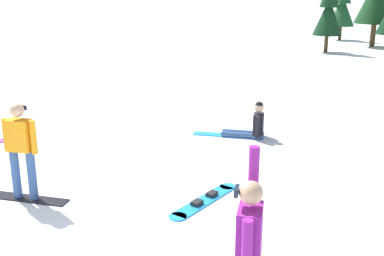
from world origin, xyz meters
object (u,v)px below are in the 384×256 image
at_px(snowboarder_midground, 21,150).
at_px(loose_snowboard_far_spare, 204,200).
at_px(pine_tree_leaning, 329,9).
at_px(snowboarder_foreground, 249,254).
at_px(pine_tree_tall, 342,5).
at_px(snowboarder_background, 251,125).

relative_size(snowboarder_midground, loose_snowboard_far_spare, 0.98).
distance_m(snowboarder_midground, pine_tree_leaning, 22.32).
bearing_deg(pine_tree_leaning, snowboarder_foreground, -93.48).
distance_m(loose_snowboard_far_spare, pine_tree_tall, 28.30).
bearing_deg(snowboarder_background, snowboarder_midground, -127.13).
relative_size(pine_tree_tall, pine_tree_leaning, 1.00).
distance_m(snowboarder_foreground, loose_snowboard_far_spare, 3.44).
height_order(snowboarder_foreground, snowboarder_midground, snowboarder_foreground).
height_order(snowboarder_midground, pine_tree_tall, pine_tree_tall).
xyz_separation_m(snowboarder_foreground, loose_snowboard_far_spare, (-1.12, 3.11, -0.95)).
xyz_separation_m(snowboarder_foreground, pine_tree_tall, (2.60, 31.06, 1.43)).
height_order(snowboarder_background, pine_tree_tall, pine_tree_tall).
bearing_deg(loose_snowboard_far_spare, pine_tree_leaning, 82.96).
bearing_deg(snowboarder_midground, snowboarder_foreground, -30.47).
xyz_separation_m(snowboarder_background, loose_snowboard_far_spare, (-0.34, -3.86, -0.29)).
bearing_deg(loose_snowboard_far_spare, snowboarder_foreground, -70.13).
relative_size(snowboarder_foreground, loose_snowboard_far_spare, 1.15).
bearing_deg(loose_snowboard_far_spare, pine_tree_tall, 82.41).
bearing_deg(snowboarder_midground, pine_tree_tall, 76.64).
relative_size(snowboarder_midground, snowboarder_background, 0.98).
bearing_deg(snowboarder_background, pine_tree_tall, 82.00).
height_order(snowboarder_background, pine_tree_leaning, pine_tree_leaning).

